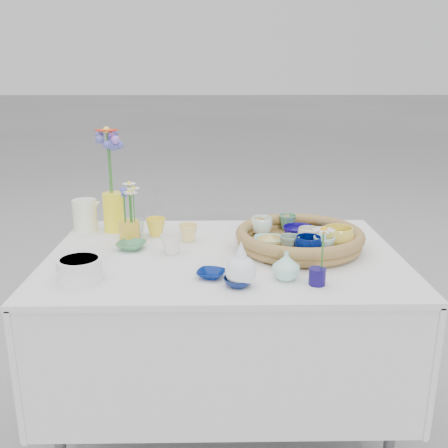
{
  "coord_description": "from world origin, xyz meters",
  "views": [
    {
      "loc": [
        -0.03,
        -1.7,
        1.38
      ],
      "look_at": [
        0.0,
        0.02,
        0.87
      ],
      "focal_mm": 40.0,
      "sensor_mm": 36.0,
      "label": 1
    }
  ],
  "objects_px": {
    "wicker_tray": "(299,239)",
    "display_table": "(224,431)",
    "bud_vase_seafoam": "(286,266)",
    "tall_vase_yellow": "(114,212)"
  },
  "relations": [
    {
      "from": "tall_vase_yellow",
      "to": "wicker_tray",
      "type": "bearing_deg",
      "value": -17.71
    },
    {
      "from": "bud_vase_seafoam",
      "to": "tall_vase_yellow",
      "type": "height_order",
      "value": "tall_vase_yellow"
    },
    {
      "from": "wicker_tray",
      "to": "display_table",
      "type": "bearing_deg",
      "value": -169.88
    },
    {
      "from": "display_table",
      "to": "tall_vase_yellow",
      "type": "relative_size",
      "value": 7.83
    },
    {
      "from": "display_table",
      "to": "wicker_tray",
      "type": "height_order",
      "value": "wicker_tray"
    },
    {
      "from": "wicker_tray",
      "to": "tall_vase_yellow",
      "type": "xyz_separation_m",
      "value": [
        -0.73,
        0.23,
        0.04
      ]
    },
    {
      "from": "display_table",
      "to": "bud_vase_seafoam",
      "type": "xyz_separation_m",
      "value": [
        0.19,
        -0.24,
        0.81
      ]
    },
    {
      "from": "tall_vase_yellow",
      "to": "bud_vase_seafoam",
      "type": "bearing_deg",
      "value": -39.4
    },
    {
      "from": "bud_vase_seafoam",
      "to": "tall_vase_yellow",
      "type": "xyz_separation_m",
      "value": [
        -0.64,
        0.53,
        0.03
      ]
    },
    {
      "from": "bud_vase_seafoam",
      "to": "tall_vase_yellow",
      "type": "bearing_deg",
      "value": 140.6
    }
  ]
}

